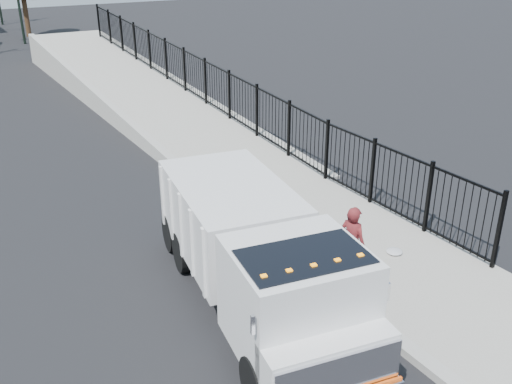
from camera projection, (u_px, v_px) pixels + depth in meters
ground at (308, 275)px, 12.50m from camera, size 120.00×120.00×0.00m
sidewalk at (440, 291)px, 11.82m from camera, size 3.55×12.00×0.12m
curb at (369, 319)px, 10.90m from camera, size 0.30×12.00×0.16m
ramp at (139, 101)px, 26.03m from camera, size 3.95×24.06×3.19m
iron_fence at (206, 97)px, 23.21m from camera, size 0.10×28.00×1.80m
truck at (257, 253)px, 10.77m from camera, size 3.22×7.03×2.32m
worker at (352, 243)px, 11.86m from camera, size 0.55×0.69×1.66m
debris at (394, 251)px, 13.11m from camera, size 0.37×0.37×0.09m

